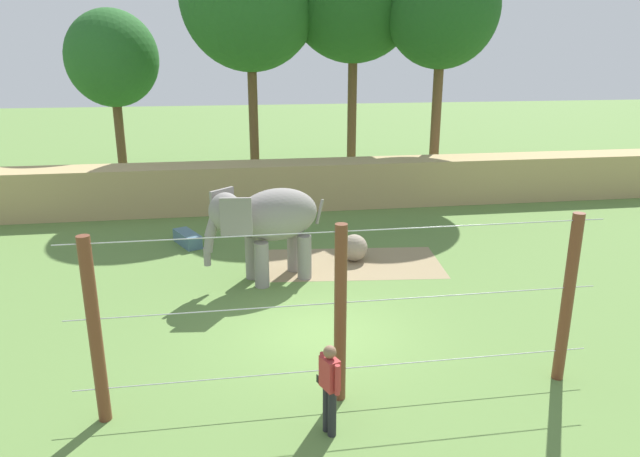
{
  "coord_description": "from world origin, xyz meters",
  "views": [
    {
      "loc": [
        -1.97,
        -12.11,
        6.32
      ],
      "look_at": [
        0.54,
        3.68,
        1.4
      ],
      "focal_mm": 32.53,
      "sensor_mm": 36.0,
      "label": 1
    }
  ],
  "objects_px": {
    "elephant": "(268,220)",
    "zookeeper": "(330,386)",
    "enrichment_ball": "(354,248)",
    "feed_trough": "(187,239)"
  },
  "relations": [
    {
      "from": "feed_trough",
      "to": "elephant",
      "type": "bearing_deg",
      "value": -54.77
    },
    {
      "from": "elephant",
      "to": "enrichment_ball",
      "type": "relative_size",
      "value": 4.18
    },
    {
      "from": "elephant",
      "to": "zookeeper",
      "type": "height_order",
      "value": "elephant"
    },
    {
      "from": "enrichment_ball",
      "to": "feed_trough",
      "type": "height_order",
      "value": "enrichment_ball"
    },
    {
      "from": "elephant",
      "to": "zookeeper",
      "type": "bearing_deg",
      "value": -86.08
    },
    {
      "from": "enrichment_ball",
      "to": "feed_trough",
      "type": "xyz_separation_m",
      "value": [
        -5.25,
        2.38,
        -0.2
      ]
    },
    {
      "from": "enrichment_ball",
      "to": "feed_trough",
      "type": "relative_size",
      "value": 0.57
    },
    {
      "from": "elephant",
      "to": "enrichment_ball",
      "type": "distance_m",
      "value": 3.28
    },
    {
      "from": "elephant",
      "to": "zookeeper",
      "type": "relative_size",
      "value": 2.1
    },
    {
      "from": "elephant",
      "to": "enrichment_ball",
      "type": "xyz_separation_m",
      "value": [
        2.73,
        1.19,
        -1.37
      ]
    }
  ]
}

